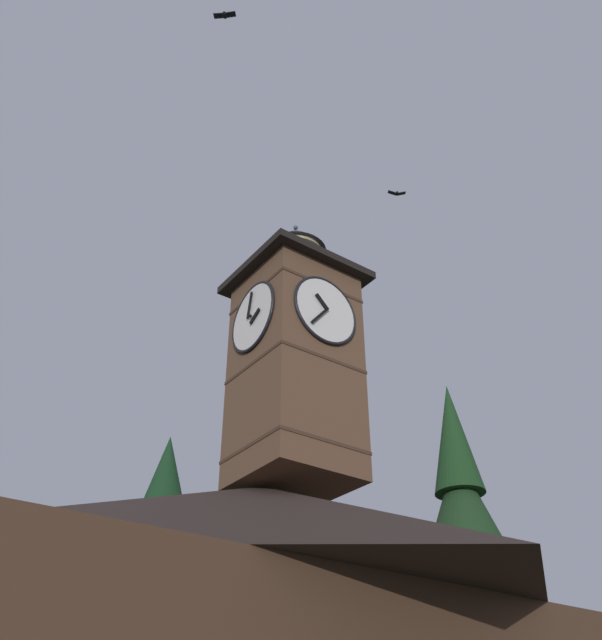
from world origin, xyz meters
The scene contains 6 objects.
clock_tower centered at (-1.54, -1.70, 12.49)m, with size 3.75×3.75×9.42m.
pine_tree_behind centered at (-1.10, -9.17, 5.47)m, with size 5.42×5.42×12.38m.
pine_tree_aside centered at (-11.17, -4.20, 6.59)m, with size 6.39×6.39×15.51m.
moon centered at (-14.80, -39.47, 18.13)m, with size 1.87×1.87×1.87m.
flying_bird_high centered at (3.35, 1.23, 22.06)m, with size 0.65×0.61×0.15m.
flying_bird_low centered at (-4.97, -0.01, 19.90)m, with size 0.65×0.46×0.13m.
Camera 1 is at (9.08, 13.37, 1.70)m, focal length 39.00 mm.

